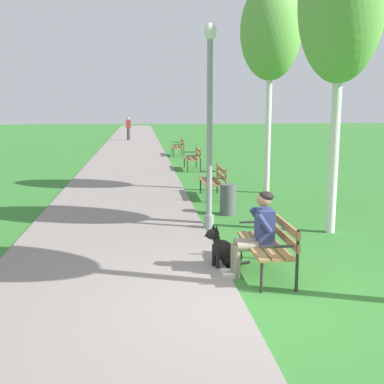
{
  "coord_description": "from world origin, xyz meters",
  "views": [
    {
      "loc": [
        -1.41,
        -5.64,
        2.47
      ],
      "look_at": [
        -0.49,
        3.09,
        0.9
      ],
      "focal_mm": 45.64,
      "sensor_mm": 36.0,
      "label": 1
    }
  ],
  "objects_px": {
    "park_bench_mid": "(215,179)",
    "dog_black": "(226,251)",
    "park_bench_furthest": "(179,146)",
    "pedestrian_distant": "(128,129)",
    "park_bench_near": "(270,241)",
    "birch_tree_second": "(342,4)",
    "litter_bin": "(228,199)",
    "person_seated_on_near_bench": "(257,230)",
    "lamp_post_near": "(210,126)",
    "birch_tree_third": "(271,32)",
    "park_bench_far": "(194,157)"
  },
  "relations": [
    {
      "from": "person_seated_on_near_bench",
      "to": "lamp_post_near",
      "type": "bearing_deg",
      "value": 96.67
    },
    {
      "from": "park_bench_near",
      "to": "lamp_post_near",
      "type": "xyz_separation_m",
      "value": [
        -0.53,
        2.71,
        1.55
      ]
    },
    {
      "from": "lamp_post_near",
      "to": "pedestrian_distant",
      "type": "relative_size",
      "value": 2.42
    },
    {
      "from": "park_bench_mid",
      "to": "dog_black",
      "type": "bearing_deg",
      "value": -96.92
    },
    {
      "from": "park_bench_near",
      "to": "person_seated_on_near_bench",
      "type": "xyz_separation_m",
      "value": [
        -0.21,
        -0.01,
        0.17
      ]
    },
    {
      "from": "person_seated_on_near_bench",
      "to": "litter_bin",
      "type": "bearing_deg",
      "value": 85.77
    },
    {
      "from": "park_bench_far",
      "to": "lamp_post_near",
      "type": "height_order",
      "value": "lamp_post_near"
    },
    {
      "from": "park_bench_near",
      "to": "pedestrian_distant",
      "type": "height_order",
      "value": "pedestrian_distant"
    },
    {
      "from": "park_bench_near",
      "to": "pedestrian_distant",
      "type": "relative_size",
      "value": 0.91
    },
    {
      "from": "birch_tree_second",
      "to": "litter_bin",
      "type": "height_order",
      "value": "birch_tree_second"
    },
    {
      "from": "pedestrian_distant",
      "to": "park_bench_near",
      "type": "bearing_deg",
      "value": -84.52
    },
    {
      "from": "lamp_post_near",
      "to": "pedestrian_distant",
      "type": "bearing_deg",
      "value": 94.89
    },
    {
      "from": "park_bench_furthest",
      "to": "birch_tree_second",
      "type": "distance_m",
      "value": 15.47
    },
    {
      "from": "park_bench_mid",
      "to": "dog_black",
      "type": "height_order",
      "value": "park_bench_mid"
    },
    {
      "from": "dog_black",
      "to": "birch_tree_third",
      "type": "xyz_separation_m",
      "value": [
        2.28,
        6.31,
        4.15
      ]
    },
    {
      "from": "park_bench_mid",
      "to": "lamp_post_near",
      "type": "relative_size",
      "value": 0.38
    },
    {
      "from": "park_bench_furthest",
      "to": "pedestrian_distant",
      "type": "xyz_separation_m",
      "value": [
        -2.7,
        10.89,
        0.33
      ]
    },
    {
      "from": "birch_tree_second",
      "to": "pedestrian_distant",
      "type": "xyz_separation_m",
      "value": [
        -4.51,
        25.79,
        -3.44
      ]
    },
    {
      "from": "person_seated_on_near_bench",
      "to": "litter_bin",
      "type": "relative_size",
      "value": 1.79
    },
    {
      "from": "dog_black",
      "to": "birch_tree_third",
      "type": "relative_size",
      "value": 0.14
    },
    {
      "from": "dog_black",
      "to": "birch_tree_second",
      "type": "bearing_deg",
      "value": 37.94
    },
    {
      "from": "birch_tree_second",
      "to": "litter_bin",
      "type": "relative_size",
      "value": 8.26
    },
    {
      "from": "park_bench_mid",
      "to": "park_bench_furthest",
      "type": "relative_size",
      "value": 1.0
    },
    {
      "from": "park_bench_mid",
      "to": "pedestrian_distant",
      "type": "bearing_deg",
      "value": 97.24
    },
    {
      "from": "pedestrian_distant",
      "to": "dog_black",
      "type": "bearing_deg",
      "value": -85.67
    },
    {
      "from": "birch_tree_second",
      "to": "birch_tree_third",
      "type": "relative_size",
      "value": 1.0
    },
    {
      "from": "lamp_post_near",
      "to": "birch_tree_second",
      "type": "bearing_deg",
      "value": -11.16
    },
    {
      "from": "park_bench_furthest",
      "to": "pedestrian_distant",
      "type": "bearing_deg",
      "value": 103.91
    },
    {
      "from": "park_bench_near",
      "to": "birch_tree_third",
      "type": "distance_m",
      "value": 7.91
    },
    {
      "from": "park_bench_mid",
      "to": "park_bench_furthest",
      "type": "bearing_deg",
      "value": 90.47
    },
    {
      "from": "park_bench_mid",
      "to": "birch_tree_third",
      "type": "relative_size",
      "value": 0.26
    },
    {
      "from": "park_bench_mid",
      "to": "dog_black",
      "type": "distance_m",
      "value": 5.75
    },
    {
      "from": "person_seated_on_near_bench",
      "to": "birch_tree_second",
      "type": "bearing_deg",
      "value": 48.18
    },
    {
      "from": "litter_bin",
      "to": "birch_tree_second",
      "type": "bearing_deg",
      "value": -45.82
    },
    {
      "from": "birch_tree_third",
      "to": "litter_bin",
      "type": "relative_size",
      "value": 8.24
    },
    {
      "from": "dog_black",
      "to": "pedestrian_distant",
      "type": "height_order",
      "value": "pedestrian_distant"
    },
    {
      "from": "lamp_post_near",
      "to": "birch_tree_second",
      "type": "height_order",
      "value": "birch_tree_second"
    },
    {
      "from": "birch_tree_second",
      "to": "pedestrian_distant",
      "type": "height_order",
      "value": "birch_tree_second"
    },
    {
      "from": "park_bench_mid",
      "to": "person_seated_on_near_bench",
      "type": "xyz_separation_m",
      "value": [
        -0.3,
        -6.09,
        0.17
      ]
    },
    {
      "from": "park_bench_near",
      "to": "birch_tree_second",
      "type": "xyz_separation_m",
      "value": [
        1.82,
        2.25,
        3.77
      ]
    },
    {
      "from": "litter_bin",
      "to": "pedestrian_distant",
      "type": "xyz_separation_m",
      "value": [
        -2.78,
        24.01,
        0.49
      ]
    },
    {
      "from": "person_seated_on_near_bench",
      "to": "dog_black",
      "type": "xyz_separation_m",
      "value": [
        -0.39,
        0.38,
        -0.42
      ]
    },
    {
      "from": "litter_bin",
      "to": "pedestrian_distant",
      "type": "relative_size",
      "value": 0.42
    },
    {
      "from": "dog_black",
      "to": "park_bench_near",
      "type": "bearing_deg",
      "value": -31.66
    },
    {
      "from": "park_bench_furthest",
      "to": "pedestrian_distant",
      "type": "distance_m",
      "value": 11.23
    },
    {
      "from": "person_seated_on_near_bench",
      "to": "litter_bin",
      "type": "xyz_separation_m",
      "value": [
        0.3,
        4.04,
        -0.33
      ]
    },
    {
      "from": "birch_tree_second",
      "to": "lamp_post_near",
      "type": "bearing_deg",
      "value": 168.84
    },
    {
      "from": "park_bench_mid",
      "to": "litter_bin",
      "type": "height_order",
      "value": "park_bench_mid"
    },
    {
      "from": "park_bench_mid",
      "to": "park_bench_far",
      "type": "relative_size",
      "value": 1.0
    },
    {
      "from": "birch_tree_third",
      "to": "pedestrian_distant",
      "type": "height_order",
      "value": "birch_tree_third"
    }
  ]
}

